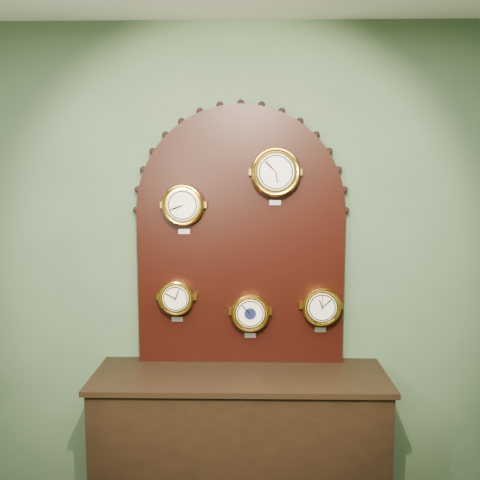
{
  "coord_description": "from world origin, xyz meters",
  "views": [
    {
      "loc": [
        0.06,
        -0.67,
        1.94
      ],
      "look_at": [
        0.0,
        2.25,
        1.58
      ],
      "focal_mm": 40.46,
      "sensor_mm": 36.0,
      "label": 1
    }
  ],
  "objects_px": {
    "roman_clock": "(183,205)",
    "tide_clock": "(321,306)",
    "shop_counter": "(240,447)",
    "hygrometer": "(176,297)",
    "arabic_clock": "(276,172)",
    "display_board": "(241,228)",
    "barometer": "(250,312)"
  },
  "relations": [
    {
      "from": "display_board",
      "to": "barometer",
      "type": "relative_size",
      "value": 5.64
    },
    {
      "from": "arabic_clock",
      "to": "hygrometer",
      "type": "height_order",
      "value": "arabic_clock"
    },
    {
      "from": "roman_clock",
      "to": "tide_clock",
      "type": "distance_m",
      "value": 0.98
    },
    {
      "from": "display_board",
      "to": "hygrometer",
      "type": "xyz_separation_m",
      "value": [
        -0.37,
        -0.07,
        -0.4
      ]
    },
    {
      "from": "roman_clock",
      "to": "barometer",
      "type": "bearing_deg",
      "value": 0.04
    },
    {
      "from": "shop_counter",
      "to": "arabic_clock",
      "type": "distance_m",
      "value": 1.57
    },
    {
      "from": "hygrometer",
      "to": "barometer",
      "type": "bearing_deg",
      "value": -0.08
    },
    {
      "from": "shop_counter",
      "to": "hygrometer",
      "type": "height_order",
      "value": "hygrometer"
    },
    {
      "from": "tide_clock",
      "to": "shop_counter",
      "type": "bearing_deg",
      "value": -161.82
    },
    {
      "from": "shop_counter",
      "to": "barometer",
      "type": "xyz_separation_m",
      "value": [
        0.06,
        0.15,
        0.74
      ]
    },
    {
      "from": "hygrometer",
      "to": "shop_counter",
      "type": "bearing_deg",
      "value": -22.51
    },
    {
      "from": "shop_counter",
      "to": "hygrometer",
      "type": "bearing_deg",
      "value": 157.49
    },
    {
      "from": "tide_clock",
      "to": "arabic_clock",
      "type": "bearing_deg",
      "value": -179.73
    },
    {
      "from": "display_board",
      "to": "arabic_clock",
      "type": "distance_m",
      "value": 0.38
    },
    {
      "from": "display_board",
      "to": "barometer",
      "type": "distance_m",
      "value": 0.49
    },
    {
      "from": "display_board",
      "to": "tide_clock",
      "type": "relative_size",
      "value": 5.6
    },
    {
      "from": "hygrometer",
      "to": "barometer",
      "type": "relative_size",
      "value": 0.93
    },
    {
      "from": "barometer",
      "to": "tide_clock",
      "type": "height_order",
      "value": "tide_clock"
    },
    {
      "from": "roman_clock",
      "to": "tide_clock",
      "type": "xyz_separation_m",
      "value": [
        0.79,
        0.0,
        -0.58
      ]
    },
    {
      "from": "hygrometer",
      "to": "tide_clock",
      "type": "xyz_separation_m",
      "value": [
        0.84,
        -0.0,
        -0.05
      ]
    },
    {
      "from": "shop_counter",
      "to": "display_board",
      "type": "distance_m",
      "value": 1.25
    },
    {
      "from": "roman_clock",
      "to": "shop_counter",
      "type": "bearing_deg",
      "value": -25.23
    },
    {
      "from": "display_board",
      "to": "barometer",
      "type": "height_order",
      "value": "display_board"
    },
    {
      "from": "arabic_clock",
      "to": "barometer",
      "type": "relative_size",
      "value": 1.19
    },
    {
      "from": "display_board",
      "to": "roman_clock",
      "type": "xyz_separation_m",
      "value": [
        -0.33,
        -0.07,
        0.14
      ]
    },
    {
      "from": "tide_clock",
      "to": "display_board",
      "type": "bearing_deg",
      "value": 171.91
    },
    {
      "from": "arabic_clock",
      "to": "barometer",
      "type": "height_order",
      "value": "arabic_clock"
    },
    {
      "from": "arabic_clock",
      "to": "barometer",
      "type": "bearing_deg",
      "value": 179.53
    },
    {
      "from": "display_board",
      "to": "arabic_clock",
      "type": "height_order",
      "value": "display_board"
    },
    {
      "from": "shop_counter",
      "to": "display_board",
      "type": "relative_size",
      "value": 1.05
    },
    {
      "from": "display_board",
      "to": "tide_clock",
      "type": "height_order",
      "value": "display_board"
    },
    {
      "from": "display_board",
      "to": "hygrometer",
      "type": "height_order",
      "value": "display_board"
    }
  ]
}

